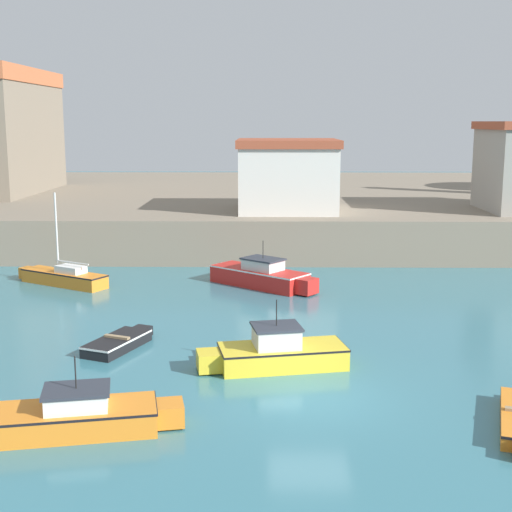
# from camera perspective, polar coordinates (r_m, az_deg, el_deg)

# --- Properties ---
(ground_plane) EXTENTS (200.00, 200.00, 0.00)m
(ground_plane) POSITION_cam_1_polar(r_m,az_deg,el_deg) (22.22, 4.32, -11.11)
(ground_plane) COLOR teal
(quay_seawall) EXTENTS (120.00, 40.00, 2.65)m
(quay_seawall) POSITION_cam_1_polar(r_m,az_deg,el_deg) (60.59, 2.10, 4.13)
(quay_seawall) COLOR gray
(quay_seawall) RESTS_ON ground
(dinghy_black_0) EXTENTS (2.24, 3.55, 0.51)m
(dinghy_black_0) POSITION_cam_1_polar(r_m,az_deg,el_deg) (26.98, -10.91, -6.77)
(dinghy_black_0) COLOR black
(dinghy_black_0) RESTS_ON ground
(sailboat_orange_1) EXTENTS (5.27, 3.60, 4.73)m
(sailboat_orange_1) POSITION_cam_1_polar(r_m,az_deg,el_deg) (37.84, -15.17, -1.59)
(sailboat_orange_1) COLOR orange
(sailboat_orange_1) RESTS_ON ground
(motorboat_orange_2) EXTENTS (5.58, 2.58, 2.14)m
(motorboat_orange_2) POSITION_cam_1_polar(r_m,az_deg,el_deg) (20.21, -14.23, -12.28)
(motorboat_orange_2) COLOR orange
(motorboat_orange_2) RESTS_ON ground
(motorboat_yellow_3) EXTENTS (5.22, 2.57, 2.37)m
(motorboat_yellow_3) POSITION_cam_1_polar(r_m,az_deg,el_deg) (24.46, 1.69, -7.70)
(motorboat_yellow_3) COLOR yellow
(motorboat_yellow_3) RESTS_ON ground
(motorboat_red_5) EXTENTS (5.54, 4.84, 2.37)m
(motorboat_red_5) POSITION_cam_1_polar(r_m,az_deg,el_deg) (36.13, 0.48, -1.58)
(motorboat_red_5) COLOR red
(motorboat_red_5) RESTS_ON ground
(harbor_shed_mid_row) EXTENTS (6.33, 6.84, 4.50)m
(harbor_shed_mid_row) POSITION_cam_1_polar(r_m,az_deg,el_deg) (45.56, 2.53, 6.51)
(harbor_shed_mid_row) COLOR silver
(harbor_shed_mid_row) RESTS_ON quay_seawall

